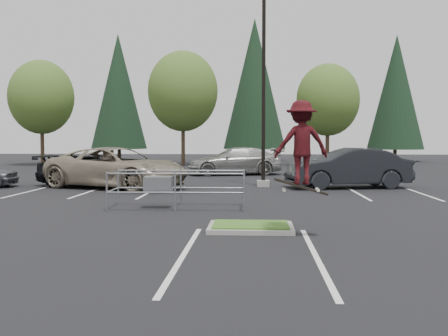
# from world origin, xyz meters

# --- Properties ---
(ground) EXTENTS (120.00, 120.00, 0.00)m
(ground) POSITION_xyz_m (0.00, 0.00, 0.00)
(ground) COLOR black
(ground) RESTS_ON ground
(grass_median) EXTENTS (2.20, 1.60, 0.16)m
(grass_median) POSITION_xyz_m (0.00, 0.00, 0.08)
(grass_median) COLOR gray
(grass_median) RESTS_ON ground
(stall_lines) EXTENTS (22.62, 17.60, 0.01)m
(stall_lines) POSITION_xyz_m (-1.35, 6.02, 0.00)
(stall_lines) COLOR white
(stall_lines) RESTS_ON ground
(light_pole) EXTENTS (0.70, 0.60, 10.12)m
(light_pole) POSITION_xyz_m (0.50, 12.00, 4.56)
(light_pole) COLOR gray
(light_pole) RESTS_ON ground
(decid_a) EXTENTS (5.44, 5.44, 8.91)m
(decid_a) POSITION_xyz_m (-18.01, 30.03, 5.58)
(decid_a) COLOR #38281C
(decid_a) RESTS_ON ground
(decid_b) EXTENTS (5.89, 5.89, 9.64)m
(decid_b) POSITION_xyz_m (-6.01, 30.53, 6.04)
(decid_b) COLOR #38281C
(decid_b) RESTS_ON ground
(decid_c) EXTENTS (5.12, 5.12, 8.38)m
(decid_c) POSITION_xyz_m (5.99, 29.83, 5.25)
(decid_c) COLOR #38281C
(decid_c) RESTS_ON ground
(conif_a) EXTENTS (5.72, 5.72, 13.00)m
(conif_a) POSITION_xyz_m (-14.00, 40.00, 7.10)
(conif_a) COLOR #38281C
(conif_a) RESTS_ON ground
(conif_b) EXTENTS (6.38, 6.38, 14.50)m
(conif_b) POSITION_xyz_m (0.00, 40.50, 7.85)
(conif_b) COLOR #38281C
(conif_b) RESTS_ON ground
(conif_c) EXTENTS (5.50, 5.50, 12.50)m
(conif_c) POSITION_xyz_m (14.00, 39.50, 6.85)
(conif_c) COLOR #38281C
(conif_c) RESTS_ON ground
(cart_corral) EXTENTS (4.58, 1.75, 1.29)m
(cart_corral) POSITION_xyz_m (-3.01, 3.99, 0.81)
(cart_corral) COLOR gray
(cart_corral) RESTS_ON ground
(skateboarder) EXTENTS (1.40, 0.96, 2.26)m
(skateboarder) POSITION_xyz_m (1.20, -1.00, 2.27)
(skateboarder) COLOR black
(skateboarder) RESTS_ON ground
(car_l_tan) EXTENTS (7.65, 5.67, 1.93)m
(car_l_tan) POSITION_xyz_m (-6.50, 10.90, 0.97)
(car_l_tan) COLOR gray
(car_l_tan) RESTS_ON ground
(car_l_black) EXTENTS (5.67, 3.24, 1.55)m
(car_l_black) POSITION_xyz_m (-8.00, 11.50, 0.77)
(car_l_black) COLOR black
(car_l_black) RESTS_ON ground
(car_r_charc) EXTENTS (6.03, 3.09, 1.89)m
(car_r_charc) POSITION_xyz_m (4.50, 11.50, 0.95)
(car_r_charc) COLOR black
(car_r_charc) RESTS_ON ground
(car_far_silver) EXTENTS (6.43, 3.75, 1.75)m
(car_far_silver) POSITION_xyz_m (-1.13, 19.82, 0.88)
(car_far_silver) COLOR #9C9D98
(car_far_silver) RESTS_ON ground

